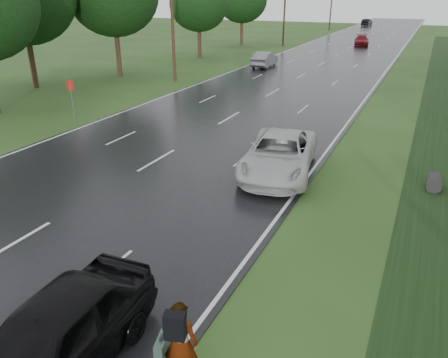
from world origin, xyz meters
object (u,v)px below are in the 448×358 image
road_sign (71,92)px  pedestrian (179,343)px  dark_sedan (52,340)px  white_pickup (279,154)px  silver_sedan (265,59)px

road_sign → pedestrian: bearing=-42.1°
road_sign → dark_sedan: bearing=-48.4°
road_sign → pedestrian: (15.68, -14.18, -0.66)m
road_sign → dark_sedan: (13.39, -15.08, -0.74)m
road_sign → white_pickup: road_sign is taller
white_pickup → dark_sedan: size_ratio=1.16×
road_sign → silver_sedan: (3.63, 23.52, -0.85)m
white_pickup → dark_sedan: 12.01m
white_pickup → silver_sedan: 28.56m
road_sign → silver_sedan: size_ratio=0.50×
pedestrian → dark_sedan: size_ratio=0.38×
road_sign → silver_sedan: bearing=81.2°
white_pickup → dark_sedan: (-0.61, -12.00, 0.04)m
white_pickup → silver_sedan: (-10.37, 26.61, -0.07)m
pedestrian → white_pickup: bearing=-96.8°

